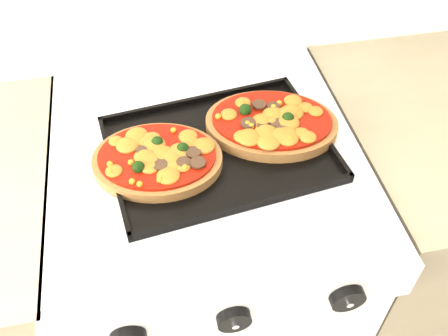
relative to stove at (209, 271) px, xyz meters
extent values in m
cube|color=silver|center=(0.00, 0.00, 0.00)|extent=(0.60, 0.60, 0.91)
cube|color=silver|center=(0.00, -0.31, 0.40)|extent=(0.60, 0.02, 0.09)
cylinder|color=black|center=(-0.01, -0.33, 0.40)|extent=(0.05, 0.02, 0.05)
cylinder|color=black|center=(0.18, -0.33, 0.40)|extent=(0.06, 0.02, 0.06)
cube|color=black|center=(0.02, -0.02, 0.47)|extent=(0.44, 0.35, 0.02)
camera|label=1|loc=(-0.09, -0.68, 1.13)|focal=40.00mm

